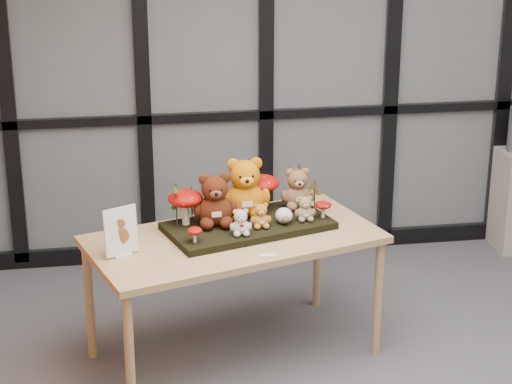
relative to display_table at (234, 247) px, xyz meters
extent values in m
plane|color=#B7B4AD|center=(0.88, 1.49, 0.71)|extent=(5.00, 0.00, 5.00)
cube|color=#2D383F|center=(0.88, 1.46, 0.71)|extent=(4.90, 0.02, 2.70)
cube|color=black|center=(0.88, 1.46, -0.63)|extent=(4.90, 0.06, 0.12)
cube|color=black|center=(0.88, 1.46, 0.36)|extent=(4.90, 0.06, 0.06)
cube|color=black|center=(-1.32, 1.46, 0.71)|extent=(0.10, 0.06, 2.70)
cube|color=black|center=(-0.42, 1.46, 0.71)|extent=(0.10, 0.06, 2.70)
cube|color=black|center=(0.43, 1.46, 0.71)|extent=(0.10, 0.06, 2.70)
cube|color=black|center=(1.33, 1.46, 0.71)|extent=(0.10, 0.06, 2.70)
cube|color=black|center=(2.18, 1.46, 0.71)|extent=(0.10, 0.06, 2.70)
cube|color=tan|center=(0.00, 0.00, 0.05)|extent=(1.77, 1.24, 0.04)
cylinder|color=tan|center=(-0.61, -0.56, -0.33)|extent=(0.05, 0.05, 0.71)
cylinder|color=tan|center=(-0.82, 0.11, -0.33)|extent=(0.05, 0.05, 0.71)
cylinder|color=tan|center=(0.82, -0.11, -0.33)|extent=(0.05, 0.05, 0.71)
cylinder|color=tan|center=(0.61, 0.56, -0.33)|extent=(0.05, 0.05, 0.71)
cube|color=black|center=(0.10, 0.09, 0.09)|extent=(1.02, 0.71, 0.04)
cube|color=silver|center=(-0.62, -0.17, 0.07)|extent=(0.12, 0.10, 0.01)
cube|color=white|center=(-0.62, -0.17, 0.21)|extent=(0.18, 0.11, 0.26)
ellipsoid|color=brown|center=(-0.62, -0.18, 0.18)|extent=(0.08, 0.01, 0.09)
ellipsoid|color=brown|center=(-0.62, -0.18, 0.25)|extent=(0.05, 0.01, 0.05)
cube|color=white|center=(0.14, -0.29, 0.07)|extent=(0.09, 0.03, 0.00)
camera|label=1|loc=(-0.63, -4.74, 2.05)|focal=65.00mm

